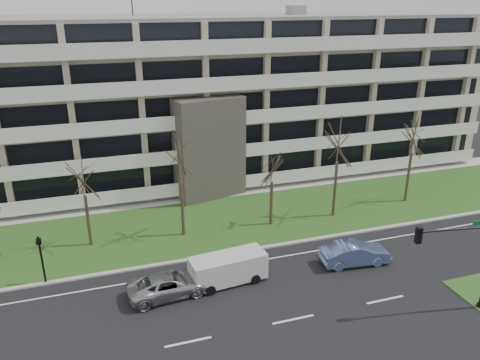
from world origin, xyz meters
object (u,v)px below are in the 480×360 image
object	(u,v)px
silver_pickup	(169,285)
pedestrian_signal	(41,254)
white_van	(229,266)
traffic_signal	(465,254)
blue_sedan	(355,253)

from	to	relation	value
silver_pickup	pedestrian_signal	distance (m)	8.20
white_van	pedestrian_signal	xyz separation A→B (m)	(-11.10, 3.35, 1.00)
silver_pickup	pedestrian_signal	world-z (taller)	pedestrian_signal
pedestrian_signal	traffic_signal	bearing A→B (deg)	-28.28
blue_sedan	traffic_signal	distance (m)	7.47
blue_sedan	white_van	distance (m)	8.72
traffic_signal	white_van	bearing A→B (deg)	158.33
blue_sedan	pedestrian_signal	xyz separation A→B (m)	(-19.80, 3.89, 1.34)
white_van	traffic_signal	bearing A→B (deg)	-36.21
silver_pickup	white_van	xyz separation A→B (m)	(3.86, 0.23, 0.42)
white_van	traffic_signal	xyz separation A→B (m)	(11.57, -6.80, 2.57)
white_van	pedestrian_signal	size ratio (longest dim) A/B	1.49
white_van	blue_sedan	bearing A→B (deg)	-9.31
blue_sedan	pedestrian_signal	distance (m)	20.22
white_van	traffic_signal	size ratio (longest dim) A/B	0.87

